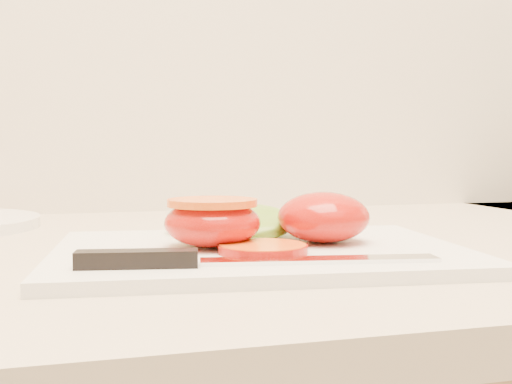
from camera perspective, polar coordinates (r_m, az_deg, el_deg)
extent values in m
cube|color=#C4B199|center=(0.76, 20.71, -4.40)|extent=(3.92, 0.65, 0.03)
cube|color=white|center=(0.54, 0.29, -5.38)|extent=(0.36, 0.28, 0.01)
ellipsoid|color=red|center=(0.56, 6.02, -2.23)|extent=(0.08, 0.08, 0.04)
ellipsoid|color=red|center=(0.53, -3.89, -2.76)|extent=(0.08, 0.08, 0.04)
cylinder|color=#D83603|center=(0.53, -3.90, -0.93)|extent=(0.07, 0.07, 0.01)
cylinder|color=orange|center=(0.50, 0.62, -5.04)|extent=(0.07, 0.07, 0.01)
ellipsoid|color=olive|center=(0.60, -2.14, -2.71)|extent=(0.16, 0.15, 0.02)
cube|color=silver|center=(0.47, 5.72, -6.03)|extent=(0.17, 0.05, 0.00)
cube|color=black|center=(0.45, -10.54, -5.86)|extent=(0.09, 0.03, 0.01)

